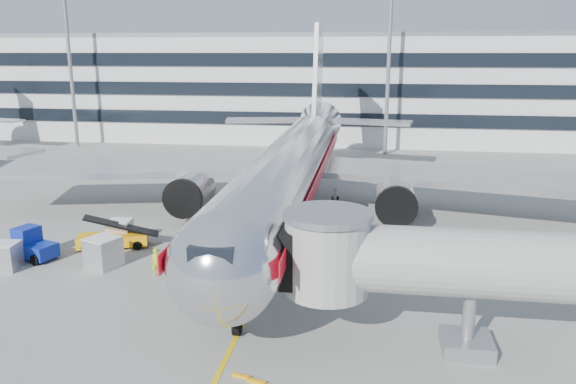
# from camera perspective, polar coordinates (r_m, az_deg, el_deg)

# --- Properties ---
(ground) EXTENTS (180.00, 180.00, 0.00)m
(ground) POSITION_cam_1_polar(r_m,az_deg,el_deg) (34.66, -2.10, -8.05)
(ground) COLOR gray
(ground) RESTS_ON ground
(lead_in_line) EXTENTS (0.25, 70.00, 0.01)m
(lead_in_line) POSITION_cam_1_polar(r_m,az_deg,el_deg) (43.96, 0.24, -3.19)
(lead_in_line) COLOR #E6BA0C
(lead_in_line) RESTS_ON ground
(main_jet) EXTENTS (50.95, 48.70, 16.06)m
(main_jet) POSITION_cam_1_polar(r_m,az_deg,el_deg) (44.57, 0.55, 2.66)
(main_jet) COLOR silver
(main_jet) RESTS_ON ground
(jet_bridge) EXTENTS (17.80, 4.50, 7.00)m
(jet_bridge) POSITION_cam_1_polar(r_m,az_deg,el_deg) (26.07, 21.91, -7.59)
(jet_bridge) COLOR silver
(jet_bridge) RESTS_ON ground
(terminal) EXTENTS (150.00, 24.25, 15.60)m
(terminal) POSITION_cam_1_polar(r_m,az_deg,el_deg) (89.87, 4.60, 10.67)
(terminal) COLOR silver
(terminal) RESTS_ON ground
(light_mast_west) EXTENTS (2.40, 1.20, 25.45)m
(light_mast_west) POSITION_cam_1_polar(r_m,az_deg,el_deg) (84.18, -21.47, 14.37)
(light_mast_west) COLOR gray
(light_mast_west) RESTS_ON ground
(light_mast_centre) EXTENTS (2.40, 1.20, 25.45)m
(light_mast_centre) POSITION_cam_1_polar(r_m,az_deg,el_deg) (73.63, 10.30, 15.27)
(light_mast_centre) COLOR gray
(light_mast_centre) RESTS_ON ground
(belt_loader) EXTENTS (4.96, 3.07, 2.32)m
(belt_loader) POSITION_cam_1_polar(r_m,az_deg,el_deg) (40.26, -17.37, -4.52)
(belt_loader) COLOR #F7A40A
(belt_loader) RESTS_ON ground
(baggage_tug) EXTENTS (3.13, 2.46, 2.08)m
(baggage_tug) POSITION_cam_1_polar(r_m,az_deg,el_deg) (39.94, -24.55, -4.95)
(baggage_tug) COLOR #0D2395
(baggage_tug) RESTS_ON ground
(cargo_container_left) EXTENTS (1.75, 1.75, 1.68)m
(cargo_container_left) POSITION_cam_1_polar(r_m,az_deg,el_deg) (38.79, -26.81, -5.84)
(cargo_container_left) COLOR #B2B4B9
(cargo_container_left) RESTS_ON ground
(cargo_container_right) EXTENTS (1.71, 1.71, 1.65)m
(cargo_container_right) POSITION_cam_1_polar(r_m,az_deg,el_deg) (41.07, -16.69, -3.85)
(cargo_container_right) COLOR #B2B4B9
(cargo_container_right) RESTS_ON ground
(cargo_container_front) EXTENTS (2.32, 2.32, 1.89)m
(cargo_container_front) POSITION_cam_1_polar(r_m,az_deg,el_deg) (36.86, -18.26, -5.83)
(cargo_container_front) COLOR #B2B4B9
(cargo_container_front) RESTS_ON ground
(ramp_worker) EXTENTS (0.74, 0.67, 1.70)m
(ramp_worker) POSITION_cam_1_polar(r_m,az_deg,el_deg) (34.59, -13.21, -6.97)
(ramp_worker) COLOR #BEE217
(ramp_worker) RESTS_ON ground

